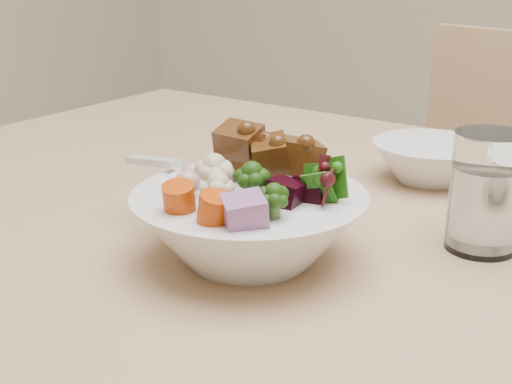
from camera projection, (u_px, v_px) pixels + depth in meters
dining_table at (504, 360)px, 0.66m from camera, size 1.87×1.25×0.81m
chair_far at (478, 246)px, 1.42m from camera, size 0.56×0.56×0.94m
food_bowl at (252, 221)px, 0.67m from camera, size 0.22×0.22×0.12m
soup_spoon at (178, 175)px, 0.72m from camera, size 0.12×0.07×0.02m
water_glass at (485, 197)px, 0.69m from camera, size 0.07×0.07×0.12m
side_bowl at (431, 162)px, 0.90m from camera, size 0.15×0.15×0.05m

